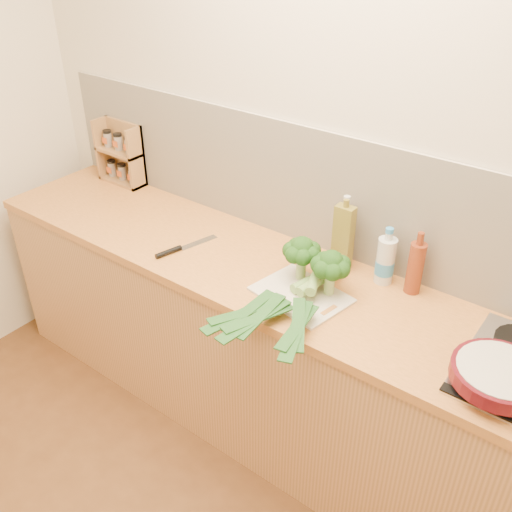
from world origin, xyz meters
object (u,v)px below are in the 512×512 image
(chefs_knife, at_px, (176,250))
(skillet, at_px, (500,375))
(chopping_board, at_px, (301,295))
(spice_rack, at_px, (122,156))

(chefs_knife, distance_m, skillet, 1.40)
(chefs_knife, relative_size, skillet, 0.71)
(chopping_board, xyz_separation_m, spice_rack, (-1.37, 0.32, 0.14))
(chefs_knife, bearing_deg, chopping_board, 19.60)
(chefs_knife, bearing_deg, skillet, 14.79)
(skillet, xyz_separation_m, spice_rack, (-2.15, 0.37, 0.08))
(chopping_board, xyz_separation_m, chefs_knife, (-0.63, -0.05, 0.00))
(chopping_board, bearing_deg, spice_rack, 177.45)
(chopping_board, bearing_deg, skillet, 6.73)
(skillet, height_order, spice_rack, spice_rack)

